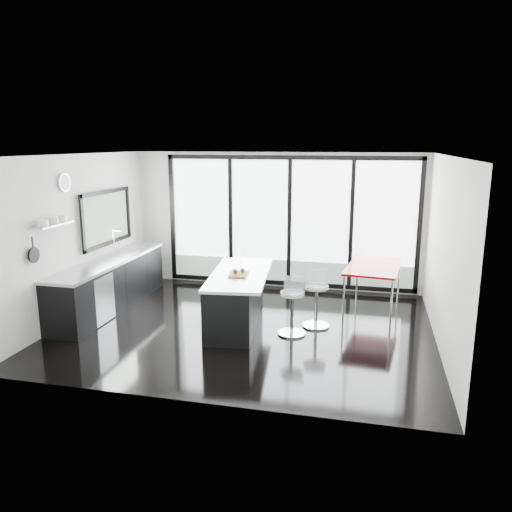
% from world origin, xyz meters
% --- Properties ---
extents(floor, '(6.00, 5.00, 0.00)m').
position_xyz_m(floor, '(0.00, 0.00, 0.00)').
color(floor, black).
rests_on(floor, ground).
extents(ceiling, '(6.00, 5.00, 0.00)m').
position_xyz_m(ceiling, '(0.00, 0.00, 2.80)').
color(ceiling, white).
rests_on(ceiling, wall_back).
extents(wall_back, '(6.00, 0.09, 2.80)m').
position_xyz_m(wall_back, '(0.27, 2.47, 1.27)').
color(wall_back, beige).
rests_on(wall_back, ground).
extents(wall_front, '(6.00, 0.00, 2.80)m').
position_xyz_m(wall_front, '(0.00, -2.50, 1.40)').
color(wall_front, beige).
rests_on(wall_front, ground).
extents(wall_left, '(0.26, 5.00, 2.80)m').
position_xyz_m(wall_left, '(-2.97, 0.27, 1.56)').
color(wall_left, beige).
rests_on(wall_left, ground).
extents(wall_right, '(0.00, 5.00, 2.80)m').
position_xyz_m(wall_right, '(3.00, 0.00, 1.40)').
color(wall_right, beige).
rests_on(wall_right, ground).
extents(counter_cabinets, '(0.69, 3.24, 1.36)m').
position_xyz_m(counter_cabinets, '(-2.67, 0.40, 0.46)').
color(counter_cabinets, black).
rests_on(counter_cabinets, floor).
extents(island, '(1.17, 2.27, 1.15)m').
position_xyz_m(island, '(-0.21, 0.15, 0.45)').
color(island, black).
rests_on(island, floor).
extents(bar_stool_near, '(0.47, 0.47, 0.71)m').
position_xyz_m(bar_stool_near, '(0.79, -0.13, 0.35)').
color(bar_stool_near, silver).
rests_on(bar_stool_near, floor).
extents(bar_stool_far, '(0.51, 0.51, 0.72)m').
position_xyz_m(bar_stool_far, '(1.12, 0.30, 0.36)').
color(bar_stool_far, silver).
rests_on(bar_stool_far, floor).
extents(red_table, '(1.07, 1.66, 0.83)m').
position_xyz_m(red_table, '(2.02, 1.39, 0.42)').
color(red_table, '#A00004').
rests_on(red_table, floor).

